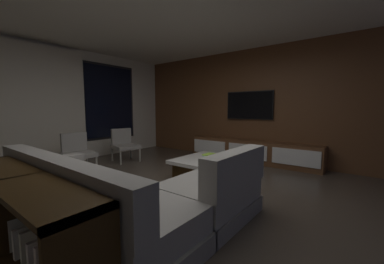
{
  "coord_description": "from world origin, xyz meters",
  "views": [
    {
      "loc": [
        -2.35,
        -2.09,
        1.27
      ],
      "look_at": [
        1.34,
        0.76,
        0.79
      ],
      "focal_mm": 21.51,
      "sensor_mm": 36.0,
      "label": 1
    }
  ],
  "objects_px": {
    "book_stack_on_coffee_table": "(209,155)",
    "accent_chair_by_curtain": "(77,150)",
    "accent_chair_near_window": "(124,143)",
    "coffee_table": "(211,168)",
    "media_console": "(253,152)",
    "console_table_behind_couch": "(20,217)",
    "sectional_couch": "(127,200)",
    "mounted_tv": "(249,105)"
  },
  "relations": [
    {
      "from": "sectional_couch",
      "to": "console_table_behind_couch",
      "type": "distance_m",
      "value": 0.93
    },
    {
      "from": "media_console",
      "to": "console_table_behind_couch",
      "type": "height_order",
      "value": "console_table_behind_couch"
    },
    {
      "from": "coffee_table",
      "to": "media_console",
      "type": "xyz_separation_m",
      "value": [
        1.68,
        -0.08,
        0.06
      ]
    },
    {
      "from": "console_table_behind_couch",
      "to": "media_console",
      "type": "bearing_deg",
      "value": -0.12
    },
    {
      "from": "book_stack_on_coffee_table",
      "to": "media_console",
      "type": "relative_size",
      "value": 0.08
    },
    {
      "from": "console_table_behind_couch",
      "to": "sectional_couch",
      "type": "bearing_deg",
      "value": -8.05
    },
    {
      "from": "coffee_table",
      "to": "accent_chair_by_curtain",
      "type": "bearing_deg",
      "value": 117.9
    },
    {
      "from": "mounted_tv",
      "to": "sectional_couch",
      "type": "bearing_deg",
      "value": -175.27
    },
    {
      "from": "accent_chair_by_curtain",
      "to": "mounted_tv",
      "type": "xyz_separation_m",
      "value": [
        3.12,
        -2.26,
        0.92
      ]
    },
    {
      "from": "accent_chair_near_window",
      "to": "media_console",
      "type": "xyz_separation_m",
      "value": [
        1.76,
        -2.55,
        -0.18
      ]
    },
    {
      "from": "sectional_couch",
      "to": "mounted_tv",
      "type": "distance_m",
      "value": 4.0
    },
    {
      "from": "coffee_table",
      "to": "book_stack_on_coffee_table",
      "type": "height_order",
      "value": "book_stack_on_coffee_table"
    },
    {
      "from": "sectional_couch",
      "to": "coffee_table",
      "type": "height_order",
      "value": "sectional_couch"
    },
    {
      "from": "book_stack_on_coffee_table",
      "to": "accent_chair_by_curtain",
      "type": "xyz_separation_m",
      "value": [
        -1.4,
        2.23,
        0.05
      ]
    },
    {
      "from": "coffee_table",
      "to": "accent_chair_near_window",
      "type": "xyz_separation_m",
      "value": [
        -0.08,
        2.48,
        0.25
      ]
    },
    {
      "from": "accent_chair_near_window",
      "to": "coffee_table",
      "type": "bearing_deg",
      "value": -88.25
    },
    {
      "from": "accent_chair_near_window",
      "to": "mounted_tv",
      "type": "bearing_deg",
      "value": -50.55
    },
    {
      "from": "accent_chair_by_curtain",
      "to": "media_console",
      "type": "xyz_separation_m",
      "value": [
        2.94,
        -2.46,
        -0.18
      ]
    },
    {
      "from": "console_table_behind_couch",
      "to": "book_stack_on_coffee_table",
      "type": "bearing_deg",
      "value": 4.08
    },
    {
      "from": "sectional_couch",
      "to": "accent_chair_by_curtain",
      "type": "bearing_deg",
      "value": 74.4
    },
    {
      "from": "sectional_couch",
      "to": "accent_chair_by_curtain",
      "type": "xyz_separation_m",
      "value": [
        0.72,
        2.58,
        0.14
      ]
    },
    {
      "from": "sectional_couch",
      "to": "console_table_behind_couch",
      "type": "bearing_deg",
      "value": 171.95
    },
    {
      "from": "coffee_table",
      "to": "media_console",
      "type": "height_order",
      "value": "media_console"
    },
    {
      "from": "mounted_tv",
      "to": "console_table_behind_couch",
      "type": "xyz_separation_m",
      "value": [
        -4.75,
        -0.19,
        -0.94
      ]
    },
    {
      "from": "accent_chair_by_curtain",
      "to": "console_table_behind_couch",
      "type": "distance_m",
      "value": 2.94
    },
    {
      "from": "console_table_behind_couch",
      "to": "mounted_tv",
      "type": "bearing_deg",
      "value": 2.27
    },
    {
      "from": "book_stack_on_coffee_table",
      "to": "accent_chair_near_window",
      "type": "xyz_separation_m",
      "value": [
        -0.22,
        2.33,
        0.05
      ]
    },
    {
      "from": "sectional_couch",
      "to": "console_table_behind_couch",
      "type": "xyz_separation_m",
      "value": [
        -0.91,
        0.13,
        0.12
      ]
    },
    {
      "from": "accent_chair_near_window",
      "to": "console_table_behind_couch",
      "type": "relative_size",
      "value": 0.37
    },
    {
      "from": "book_stack_on_coffee_table",
      "to": "accent_chair_by_curtain",
      "type": "height_order",
      "value": "accent_chair_by_curtain"
    },
    {
      "from": "accent_chair_near_window",
      "to": "media_console",
      "type": "relative_size",
      "value": 0.25
    },
    {
      "from": "coffee_table",
      "to": "accent_chair_near_window",
      "type": "bearing_deg",
      "value": 91.75
    },
    {
      "from": "coffee_table",
      "to": "accent_chair_near_window",
      "type": "relative_size",
      "value": 1.49
    },
    {
      "from": "accent_chair_by_curtain",
      "to": "sectional_couch",
      "type": "bearing_deg",
      "value": -105.6
    },
    {
      "from": "accent_chair_near_window",
      "to": "media_console",
      "type": "distance_m",
      "value": 3.1
    },
    {
      "from": "media_console",
      "to": "sectional_couch",
      "type": "bearing_deg",
      "value": -178.13
    },
    {
      "from": "coffee_table",
      "to": "sectional_couch",
      "type": "bearing_deg",
      "value": -174.33
    },
    {
      "from": "book_stack_on_coffee_table",
      "to": "accent_chair_near_window",
      "type": "bearing_deg",
      "value": 95.39
    },
    {
      "from": "accent_chair_near_window",
      "to": "console_table_behind_couch",
      "type": "bearing_deg",
      "value": -137.92
    },
    {
      "from": "coffee_table",
      "to": "book_stack_on_coffee_table",
      "type": "bearing_deg",
      "value": 46.12
    },
    {
      "from": "media_console",
      "to": "console_table_behind_couch",
      "type": "distance_m",
      "value": 4.57
    },
    {
      "from": "mounted_tv",
      "to": "coffee_table",
      "type": "bearing_deg",
      "value": -176.28
    }
  ]
}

